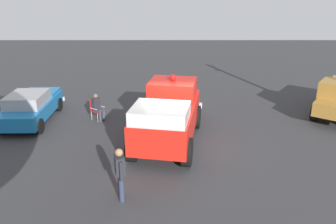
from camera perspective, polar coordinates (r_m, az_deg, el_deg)
ground_plane at (r=13.24m, az=1.83°, el=-6.03°), size 60.00×60.00×0.00m
vintage_fire_truck at (r=13.34m, az=0.17°, el=-0.20°), size 3.25×6.24×2.59m
classic_hot_rod at (r=16.80m, az=-22.68°, el=0.94°), size 1.98×4.40×1.46m
lawn_chair_near_truck at (r=16.15m, az=-12.42°, el=0.75°), size 0.69×0.69×1.02m
spectator_seated at (r=16.02m, az=-12.15°, el=1.02°), size 0.65×0.62×1.29m
spectator_standing at (r=9.77m, az=-8.34°, el=-10.09°), size 0.37×0.64×1.68m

